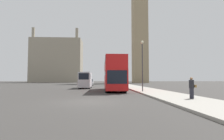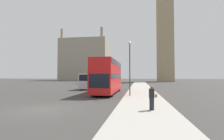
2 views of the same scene
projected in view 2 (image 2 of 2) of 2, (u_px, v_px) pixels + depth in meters
ground_plane at (43, 110)px, 12.04m from camera, size 300.00×300.00×0.00m
sidewalk_strip at (145, 112)px, 11.00m from camera, size 3.96×120.00×0.15m
clock_tower at (165, 12)px, 75.78m from camera, size 7.02×7.19×59.16m
building_block_distant at (84, 60)px, 97.80m from camera, size 25.97×12.50×28.06m
red_double_decker_bus at (108, 75)px, 23.60m from camera, size 2.54×10.75×4.38m
white_van at (89, 81)px, 31.10m from camera, size 1.95×6.19×2.78m
pedestrian at (152, 98)px, 11.14m from camera, size 0.51×0.35×1.56m
street_lamp at (130, 60)px, 19.41m from camera, size 0.36×0.36×6.04m
parked_sedan at (104, 82)px, 46.60m from camera, size 1.90×4.43×1.65m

